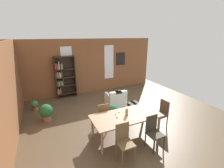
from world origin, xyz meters
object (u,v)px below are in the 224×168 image
(bookshelf_tall, at_px, (64,77))
(armchair_white, at_px, (116,99))
(dining_chair_head_right, at_px, (162,113))
(vase_on_table, at_px, (127,112))
(potted_plant_corner, at_px, (113,110))
(dining_chair_near_left, at_px, (124,140))
(potted_plant_by_shelf, at_px, (35,105))
(potted_plant_window, at_px, (46,112))
(dining_table, at_px, (126,117))
(dining_chair_near_right, at_px, (154,131))
(dining_chair_far_left, at_px, (103,115))

(bookshelf_tall, xyz_separation_m, armchair_white, (1.92, -2.02, -0.80))
(dining_chair_head_right, xyz_separation_m, armchair_white, (-0.66, 2.21, -0.23))
(vase_on_table, distance_m, potted_plant_corner, 1.45)
(dining_chair_near_left, bearing_deg, potted_plant_by_shelf, 117.88)
(potted_plant_corner, distance_m, potted_plant_window, 2.48)
(dining_chair_head_right, bearing_deg, potted_plant_corner, 133.79)
(bookshelf_tall, height_order, potted_plant_by_shelf, bookshelf_tall)
(dining_table, relative_size, armchair_white, 2.47)
(potted_plant_window, bearing_deg, dining_table, -44.16)
(vase_on_table, relative_size, bookshelf_tall, 0.11)
(dining_chair_near_right, relative_size, potted_plant_window, 1.48)
(dining_chair_near_left, bearing_deg, bookshelf_tall, 97.85)
(armchair_white, distance_m, potted_plant_window, 2.94)
(dining_chair_head_right, bearing_deg, potted_plant_window, 149.67)
(dining_chair_far_left, height_order, bookshelf_tall, bookshelf_tall)
(dining_table, bearing_deg, bookshelf_tall, 105.26)
(dining_chair_near_left, bearing_deg, dining_table, 57.02)
(dining_table, height_order, potted_plant_by_shelf, dining_table)
(dining_table, height_order, dining_chair_far_left, dining_chair_far_left)
(dining_chair_far_left, xyz_separation_m, armchair_white, (1.24, 1.49, -0.23))
(armchair_white, relative_size, potted_plant_by_shelf, 2.05)
(dining_chair_near_left, xyz_separation_m, dining_chair_head_right, (1.89, 0.73, 0.00))
(dining_chair_near_right, bearing_deg, vase_on_table, 121.99)
(dining_chair_far_left, xyz_separation_m, bookshelf_tall, (-0.68, 3.50, 0.56))
(bookshelf_tall, relative_size, potted_plant_window, 3.25)
(bookshelf_tall, xyz_separation_m, potted_plant_window, (-1.02, -2.12, -0.72))
(potted_plant_by_shelf, relative_size, potted_plant_window, 0.65)
(dining_chair_head_right, distance_m, armchair_white, 2.32)
(vase_on_table, height_order, potted_plant_corner, vase_on_table)
(dining_chair_near_left, xyz_separation_m, dining_chair_near_right, (0.94, 0.00, 0.00))
(bookshelf_tall, xyz_separation_m, potted_plant_corner, (1.32, -2.92, -0.81))
(armchair_white, xyz_separation_m, potted_plant_window, (-2.94, -0.10, 0.08))
(dining_chair_near_left, relative_size, bookshelf_tall, 0.46)
(dining_chair_near_right, relative_size, bookshelf_tall, 0.46)
(dining_table, xyz_separation_m, dining_chair_head_right, (1.42, 0.01, -0.17))
(dining_chair_near_left, relative_size, potted_plant_window, 1.48)
(dining_chair_near_left, height_order, armchair_white, dining_chair_near_left)
(dining_table, height_order, dining_chair_near_right, dining_chair_near_right)
(dining_chair_head_right, bearing_deg, potted_plant_by_shelf, 140.95)
(dining_chair_near_right, bearing_deg, potted_plant_corner, 98.42)
(dining_chair_far_left, distance_m, potted_plant_window, 2.19)
(dining_chair_near_left, height_order, potted_plant_window, dining_chair_near_left)
(dining_chair_far_left, bearing_deg, dining_chair_near_right, -56.80)
(armchair_white, bearing_deg, potted_plant_by_shelf, 162.77)
(dining_chair_near_left, bearing_deg, dining_chair_near_right, 0.00)
(potted_plant_by_shelf, bearing_deg, dining_chair_far_left, -50.30)
(dining_chair_head_right, xyz_separation_m, potted_plant_corner, (-1.25, 1.31, -0.25))
(dining_chair_far_left, relative_size, dining_chair_head_right, 1.00)
(dining_chair_far_left, relative_size, potted_plant_by_shelf, 2.29)
(dining_chair_near_right, xyz_separation_m, potted_plant_by_shelf, (-3.05, 3.98, -0.30))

